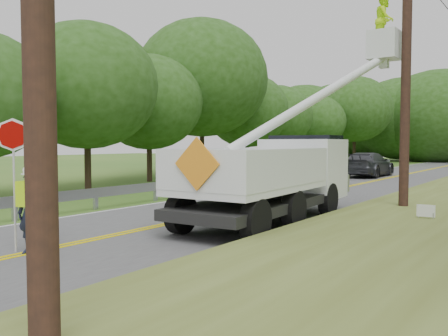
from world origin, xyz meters
The scene contains 10 objects.
ground centered at (0.00, 0.00, 0.00)m, with size 140.00×140.00×0.00m, color #31621E.
road centered at (0.00, 14.00, 0.01)m, with size 7.20×96.00×0.03m.
guardrail centered at (-4.02, 14.91, 0.55)m, with size 0.18×48.00×0.77m.
treeline_left centered at (-10.67, 28.07, 5.65)m, with size 10.82×52.41×10.94m.
flagger centered at (0.12, -1.08, 1.03)m, with size 1.07×0.68×2.83m.
bucket_truck centered at (2.26, 6.42, 1.63)m, with size 4.03×8.07×7.15m.
suv_silver centered at (-1.82, 15.97, 0.78)m, with size 2.53×5.49×1.53m, color #ADB1B5.
suv_darkgrey centered at (-1.57, 25.38, 0.86)m, with size 2.34×5.76×1.67m, color #383A40.
stop_sign_permanent centered at (-4.56, 21.52, 1.39)m, with size 0.45×0.15×2.15m.
yard_sign centered at (6.18, 6.69, 0.48)m, with size 0.47×0.08×0.67m.
Camera 1 is at (8.98, -6.58, 2.33)m, focal length 37.37 mm.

